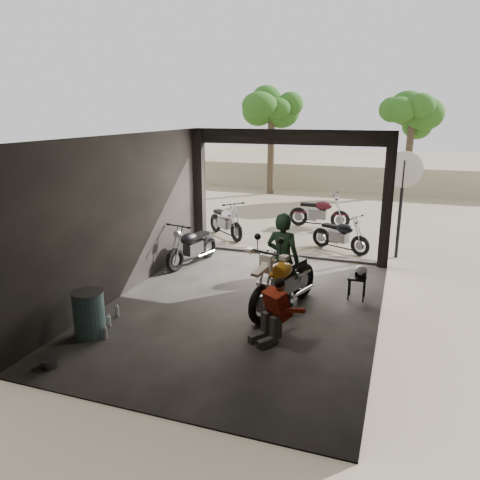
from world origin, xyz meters
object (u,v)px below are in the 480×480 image
Objects in this scene: outside_bike_b at (319,210)px; sign_post at (402,186)px; main_bike at (284,277)px; stool at (357,280)px; mechanic at (272,313)px; rider at (283,260)px; helmet at (361,271)px; outside_bike_a at (226,219)px; oil_drum at (89,315)px; left_bike at (192,243)px; outside_bike_c at (340,233)px.

outside_bike_b is 3.74m from sign_post.
main_bike is 1.59m from stool.
stool is (1.12, 2.27, -0.10)m from mechanic.
rider is 1.62m from helmet.
rider is 1.79× the size of mechanic.
outside_bike_a reaches higher than oil_drum.
rider is 4.48m from sign_post.
left_bike reaches higher than helmet.
outside_bike_c is 0.56× the size of sign_post.
stool is 1.89× the size of helmet.
mechanic reaches higher than stool.
stool is 0.61× the size of oil_drum.
outside_bike_b reaches higher than mechanic.
sign_post is (0.67, 3.17, 1.44)m from stool.
outside_bike_a is 0.60× the size of sign_post.
stool is at bearing -90.61° from outside_bike_a.
oil_drum is (-3.23, -6.33, -0.12)m from outside_bike_c.
outside_bike_b reaches higher than left_bike.
mechanic is 2.53m from stool.
outside_bike_b is 2.65m from outside_bike_c.
main_bike is at bearing -167.37° from helmet.
oil_drum is at bearing -167.31° from helmet.
left_bike is 4.15m from helmet.
helmet is (1.30, 1.00, -0.05)m from main_bike.
main_bike is 2.47× the size of oil_drum.
stool is 3.54m from sign_post.
rider is at bearing 133.04° from mechanic.
outside_bike_c is 3.34m from stool.
left_bike is 3.15m from rider.
rider is (2.66, -1.64, 0.37)m from left_bike.
sign_post reaches higher than oil_drum.
outside_bike_c is at bearing 103.30° from stool.
left_bike is at bearing 90.00° from oil_drum.
outside_bike_c is 7.11m from oil_drum.
outside_bike_b is 0.93× the size of rider.
helmet is (1.17, 2.31, 0.08)m from mechanic.
sign_post is (0.62, 3.13, 1.25)m from helmet.
rider is at bearing -106.58° from outside_bike_a.
oil_drum is at bearing -76.39° from left_bike.
rider reaches higher than outside_bike_a.
left_bike is at bearing -136.09° from outside_bike_a.
oil_drum is (0.17, -6.69, -0.16)m from outside_bike_a.
rider is at bearing -18.00° from left_bike.
sign_post reaches higher than outside_bike_c.
sign_post is (4.85, -0.44, 1.30)m from outside_bike_a.
outside_bike_c is 1.48× the size of mechanic.
outside_bike_c is 3.31m from helmet.
helmet is at bearing 36.38° from stool.
outside_bike_c is at bearing 62.94° from oil_drum.
left_bike reaches higher than oil_drum.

